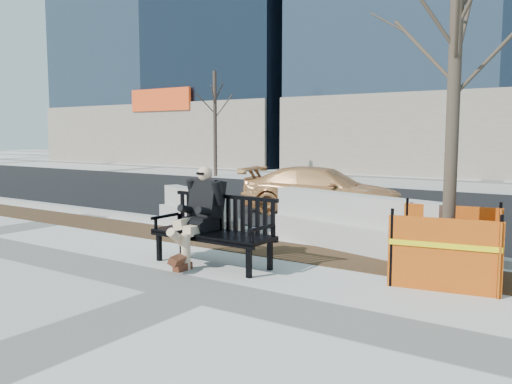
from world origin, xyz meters
TOP-DOWN VIEW (x-y plane):
  - ground at (0.00, 0.00)m, footprint 120.00×120.00m
  - mulch_strip at (0.00, 2.60)m, footprint 40.00×1.20m
  - asphalt_street at (0.00, 8.80)m, footprint 60.00×10.40m
  - curb at (0.00, 3.55)m, footprint 60.00×0.25m
  - bench at (-0.65, 1.12)m, footprint 2.05×0.76m
  - seated_man at (-0.92, 1.18)m, footprint 0.66×1.08m
  - tree_fence at (2.55, 2.32)m, footprint 2.42×2.42m
  - sedan at (-1.66, 6.74)m, footprint 4.34×2.45m
  - jersey_barrier_left at (-2.81, 3.30)m, footprint 2.93×1.77m
  - jersey_barrier_right at (0.67, 3.40)m, footprint 3.47×1.47m
  - far_tree_left at (-11.56, 14.83)m, footprint 2.45×2.45m

SIDE VIEW (x-z plane):
  - ground at x=0.00m, z-range 0.00..0.00m
  - bench at x=-0.65m, z-range -0.54..0.54m
  - seated_man at x=-0.92m, z-range -0.75..0.75m
  - tree_fence at x=2.55m, z-range -2.61..2.61m
  - sedan at x=-1.66m, z-range -0.59..0.59m
  - jersey_barrier_left at x=-2.81m, z-range -0.42..0.42m
  - jersey_barrier_right at x=0.67m, z-range -0.49..0.49m
  - far_tree_left at x=-11.56m, z-range -2.69..2.69m
  - asphalt_street at x=0.00m, z-range 0.00..0.01m
  - mulch_strip at x=0.00m, z-range -0.01..0.01m
  - curb at x=0.00m, z-range 0.00..0.12m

